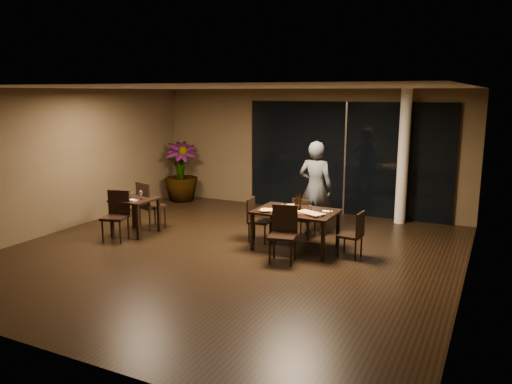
% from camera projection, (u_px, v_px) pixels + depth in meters
% --- Properties ---
extents(ground, '(8.00, 8.00, 0.00)m').
position_uv_depth(ground, '(229.00, 253.00, 9.19)').
color(ground, black).
rests_on(ground, ground).
extents(wall_back, '(8.00, 0.10, 3.00)m').
position_uv_depth(wall_back, '(308.00, 150.00, 12.45)').
color(wall_back, '#4E3F29').
rests_on(wall_back, ground).
extents(wall_front, '(8.00, 0.10, 3.00)m').
position_uv_depth(wall_front, '(41.00, 227.00, 5.34)').
color(wall_front, '#4E3F29').
rests_on(wall_front, ground).
extents(wall_left, '(0.10, 8.00, 3.00)m').
position_uv_depth(wall_left, '(63.00, 160.00, 10.66)').
color(wall_left, '#4E3F29').
rests_on(wall_left, ground).
extents(wall_right, '(0.10, 8.00, 3.00)m').
position_uv_depth(wall_right, '(474.00, 193.00, 7.13)').
color(wall_right, '#4E3F29').
rests_on(wall_right, ground).
extents(ceiling, '(8.00, 8.00, 0.04)m').
position_uv_depth(ceiling, '(227.00, 86.00, 8.60)').
color(ceiling, white).
rests_on(ceiling, wall_back).
extents(window_panel, '(5.00, 0.06, 2.70)m').
position_uv_depth(window_panel, '(346.00, 159.00, 11.97)').
color(window_panel, black).
rests_on(window_panel, ground).
extents(column, '(0.24, 0.24, 3.00)m').
position_uv_depth(column, '(403.00, 157.00, 11.06)').
color(column, white).
rests_on(column, ground).
extents(main_table, '(1.50, 1.00, 0.75)m').
position_uv_depth(main_table, '(296.00, 214.00, 9.33)').
color(main_table, black).
rests_on(main_table, ground).
extents(side_table, '(0.80, 0.80, 0.75)m').
position_uv_depth(side_table, '(135.00, 204.00, 10.38)').
color(side_table, black).
rests_on(side_table, ground).
extents(chair_main_far, '(0.42, 0.42, 0.84)m').
position_uv_depth(chair_main_far, '(303.00, 216.00, 10.03)').
color(chair_main_far, black).
rests_on(chair_main_far, ground).
extents(chair_main_near, '(0.54, 0.54, 0.98)m').
position_uv_depth(chair_main_near, '(283.00, 230.00, 8.70)').
color(chair_main_near, black).
rests_on(chair_main_near, ground).
extents(chair_main_left, '(0.45, 0.45, 0.87)m').
position_uv_depth(chair_main_left, '(256.00, 217.00, 9.88)').
color(chair_main_left, black).
rests_on(chair_main_left, ground).
extents(chair_main_right, '(0.42, 0.42, 0.85)m').
position_uv_depth(chair_main_right, '(354.00, 232.00, 8.87)').
color(chair_main_right, black).
rests_on(chair_main_right, ground).
extents(chair_side_far, '(0.60, 0.60, 1.03)m').
position_uv_depth(chair_side_far, '(148.00, 203.00, 10.75)').
color(chair_side_far, black).
rests_on(chair_side_far, ground).
extents(chair_side_near, '(0.56, 0.56, 0.98)m').
position_uv_depth(chair_side_near, '(117.00, 213.00, 9.99)').
color(chair_side_near, black).
rests_on(chair_side_near, ground).
extents(diner, '(0.67, 0.45, 1.95)m').
position_uv_depth(diner, '(316.00, 188.00, 10.26)').
color(diner, '#2F3235').
rests_on(diner, ground).
extents(potted_plant, '(1.23, 1.23, 1.60)m').
position_uv_depth(potted_plant, '(181.00, 172.00, 13.50)').
color(potted_plant, '#1B4B19').
rests_on(potted_plant, ground).
extents(pizza_board_left, '(0.59, 0.35, 0.01)m').
position_uv_depth(pizza_board_left, '(274.00, 211.00, 9.23)').
color(pizza_board_left, '#452D16').
rests_on(pizza_board_left, main_table).
extents(pizza_board_right, '(0.52, 0.31, 0.01)m').
position_uv_depth(pizza_board_right, '(310.00, 214.00, 9.00)').
color(pizza_board_right, '#4F2B19').
rests_on(pizza_board_right, main_table).
extents(oblong_pizza_left, '(0.51, 0.40, 0.02)m').
position_uv_depth(oblong_pizza_left, '(274.00, 210.00, 9.22)').
color(oblong_pizza_left, maroon).
rests_on(oblong_pizza_left, pizza_board_left).
extents(oblong_pizza_right, '(0.53, 0.39, 0.02)m').
position_uv_depth(oblong_pizza_right, '(310.00, 213.00, 9.00)').
color(oblong_pizza_right, maroon).
rests_on(oblong_pizza_right, pizza_board_right).
extents(round_pizza, '(0.26, 0.26, 0.01)m').
position_uv_depth(round_pizza, '(292.00, 206.00, 9.64)').
color(round_pizza, red).
rests_on(round_pizza, main_table).
extents(bottle_a, '(0.07, 0.07, 0.31)m').
position_uv_depth(bottle_a, '(296.00, 202.00, 9.35)').
color(bottle_a, black).
rests_on(bottle_a, main_table).
extents(bottle_b, '(0.06, 0.06, 0.28)m').
position_uv_depth(bottle_b, '(298.00, 203.00, 9.27)').
color(bottle_b, black).
rests_on(bottle_b, main_table).
extents(bottle_c, '(0.07, 0.07, 0.30)m').
position_uv_depth(bottle_c, '(300.00, 202.00, 9.37)').
color(bottle_c, black).
rests_on(bottle_c, main_table).
extents(tumbler_left, '(0.08, 0.08, 0.10)m').
position_uv_depth(tumbler_left, '(284.00, 206.00, 9.45)').
color(tumbler_left, white).
rests_on(tumbler_left, main_table).
extents(tumbler_right, '(0.08, 0.08, 0.09)m').
position_uv_depth(tumbler_right, '(310.00, 208.00, 9.33)').
color(tumbler_right, white).
rests_on(tumbler_right, main_table).
extents(napkin_near, '(0.20, 0.16, 0.01)m').
position_uv_depth(napkin_near, '(320.00, 214.00, 8.99)').
color(napkin_near, white).
rests_on(napkin_near, main_table).
extents(napkin_far, '(0.20, 0.14, 0.01)m').
position_uv_depth(napkin_far, '(327.00, 211.00, 9.20)').
color(napkin_far, white).
rests_on(napkin_far, main_table).
extents(wine_glass_a, '(0.07, 0.07, 0.16)m').
position_uv_depth(wine_glass_a, '(131.00, 194.00, 10.45)').
color(wine_glass_a, white).
rests_on(wine_glass_a, side_table).
extents(wine_glass_b, '(0.08, 0.08, 0.17)m').
position_uv_depth(wine_glass_b, '(141.00, 195.00, 10.24)').
color(wine_glass_b, white).
rests_on(wine_glass_b, side_table).
extents(side_napkin, '(0.20, 0.16, 0.01)m').
position_uv_depth(side_napkin, '(133.00, 200.00, 10.17)').
color(side_napkin, white).
rests_on(side_napkin, side_table).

